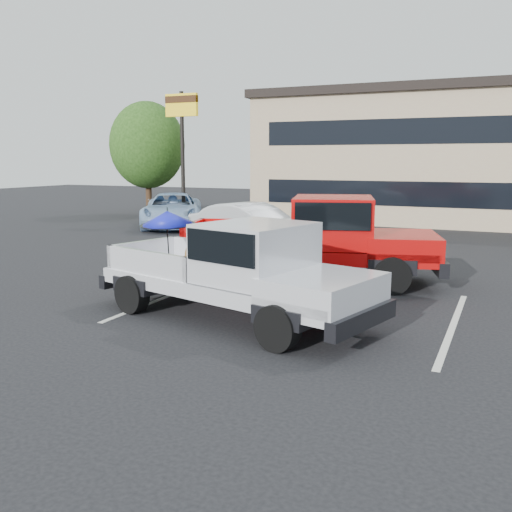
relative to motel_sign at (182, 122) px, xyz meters
The scene contains 10 objects.
ground 17.82m from the motel_sign, 54.46° to the right, with size 90.00×90.00×0.00m, color black.
stripe_left 14.65m from the motel_sign, 59.74° to the right, with size 0.12×5.00×0.01m, color silver.
stripe_right 18.29m from the motel_sign, 42.71° to the right, with size 0.12×5.00×0.01m, color silver.
motel_building 13.96m from the motel_sign, 30.21° to the left, with size 20.40×8.40×6.30m.
motel_sign is the anchor object (origin of this frame).
tree_left 5.08m from the motel_sign, 143.13° to the left, with size 3.96×3.96×6.02m.
silver_pickup 16.72m from the motel_sign, 54.72° to the right, with size 6.00×3.37×2.06m.
red_pickup 13.95m from the motel_sign, 43.99° to the right, with size 6.76×3.87×2.11m.
silver_sedan 8.80m from the motel_sign, 41.79° to the right, with size 1.63×4.68×1.54m, color silver.
blue_suv 4.02m from the motel_sign, 89.13° to the right, with size 2.51×5.44×1.51m, color #90B1D7.
Camera 1 is at (3.83, -8.63, 3.00)m, focal length 40.00 mm.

